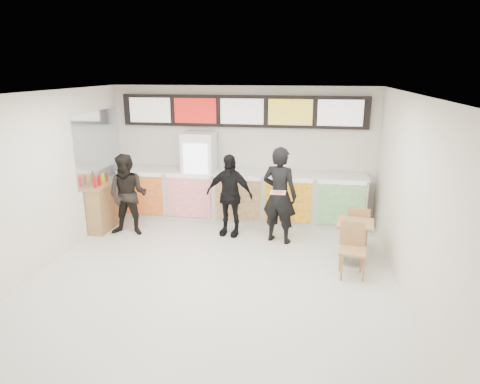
% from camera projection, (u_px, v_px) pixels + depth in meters
% --- Properties ---
extents(floor, '(7.00, 7.00, 0.00)m').
position_uv_depth(floor, '(210.00, 284.00, 6.90)').
color(floor, beige).
rests_on(floor, ground).
extents(ceiling, '(7.00, 7.00, 0.00)m').
position_uv_depth(ceiling, '(206.00, 94.00, 6.07)').
color(ceiling, white).
rests_on(ceiling, wall_back).
extents(wall_back, '(6.00, 0.00, 6.00)m').
position_uv_depth(wall_back, '(243.00, 153.00, 9.81)').
color(wall_back, silver).
rests_on(wall_back, floor).
extents(wall_left, '(0.00, 7.00, 7.00)m').
position_uv_depth(wall_left, '(28.00, 187.00, 6.94)').
color(wall_left, silver).
rests_on(wall_left, floor).
extents(wall_right, '(0.00, 7.00, 7.00)m').
position_uv_depth(wall_right, '(415.00, 205.00, 6.04)').
color(wall_right, silver).
rests_on(wall_right, floor).
extents(service_counter, '(5.56, 0.77, 1.14)m').
position_uv_depth(service_counter, '(240.00, 196.00, 9.68)').
color(service_counter, silver).
rests_on(service_counter, floor).
extents(menu_board, '(5.50, 0.14, 0.70)m').
position_uv_depth(menu_board, '(242.00, 111.00, 9.47)').
color(menu_board, black).
rests_on(menu_board, wall_back).
extents(drinks_fridge, '(0.70, 0.67, 2.00)m').
position_uv_depth(drinks_fridge, '(200.00, 176.00, 9.72)').
color(drinks_fridge, white).
rests_on(drinks_fridge, floor).
extents(mirror_panel, '(0.01, 2.00, 1.50)m').
position_uv_depth(mirror_panel, '(98.00, 146.00, 9.20)').
color(mirror_panel, '#B2B7BF').
rests_on(mirror_panel, wall_left).
extents(customer_main, '(0.81, 0.66, 1.93)m').
position_uv_depth(customer_main, '(279.00, 195.00, 8.38)').
color(customer_main, black).
rests_on(customer_main, floor).
extents(customer_left, '(0.86, 0.68, 1.70)m').
position_uv_depth(customer_left, '(128.00, 195.00, 8.78)').
color(customer_left, black).
rests_on(customer_left, floor).
extents(customer_mid, '(1.06, 0.58, 1.71)m').
position_uv_depth(customer_mid, '(229.00, 195.00, 8.78)').
color(customer_mid, black).
rests_on(customer_mid, floor).
extents(pizza_slice, '(0.36, 0.36, 0.02)m').
position_uv_depth(pizza_slice, '(278.00, 192.00, 7.90)').
color(pizza_slice, beige).
rests_on(pizza_slice, customer_main).
extents(cafe_table, '(0.70, 1.60, 0.91)m').
position_uv_depth(cafe_table, '(355.00, 235.00, 7.54)').
color(cafe_table, '#B17951').
rests_on(cafe_table, floor).
extents(condiment_ledge, '(0.36, 0.89, 1.19)m').
position_uv_depth(condiment_ledge, '(103.00, 207.00, 9.15)').
color(condiment_ledge, '#B17951').
rests_on(condiment_ledge, floor).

